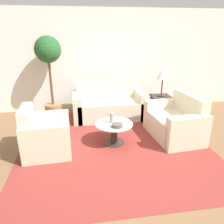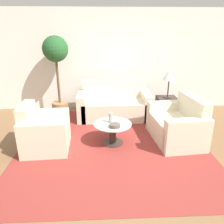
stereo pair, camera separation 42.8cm
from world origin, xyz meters
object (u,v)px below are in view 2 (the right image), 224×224
(armchair, at_px, (43,133))
(potted_plant, at_px, (56,61))
(bowl, at_px, (115,126))
(coffee_table, at_px, (113,131))
(loveseat, at_px, (178,126))
(table_lamp, at_px, (169,75))
(sofa_main, at_px, (114,105))
(vase, at_px, (111,118))

(armchair, bearing_deg, potted_plant, -2.61)
(bowl, bearing_deg, coffee_table, 100.74)
(potted_plant, bearing_deg, armchair, -89.56)
(loveseat, distance_m, table_lamp, 1.40)
(sofa_main, distance_m, armchair, 2.07)
(table_lamp, bearing_deg, coffee_table, -137.89)
(sofa_main, xyz_separation_m, armchair, (-1.38, -1.54, 0.00))
(potted_plant, distance_m, vase, 2.22)
(sofa_main, distance_m, table_lamp, 1.51)
(potted_plant, bearing_deg, table_lamp, -9.02)
(coffee_table, height_order, table_lamp, table_lamp)
(sofa_main, distance_m, loveseat, 1.78)
(vase, relative_size, bowl, 0.98)
(coffee_table, xyz_separation_m, vase, (-0.04, 0.06, 0.24))
(table_lamp, xyz_separation_m, vase, (-1.44, -1.21, -0.56))
(coffee_table, xyz_separation_m, bowl, (0.03, -0.17, 0.17))
(loveseat, bearing_deg, table_lamp, 170.11)
(bowl, bearing_deg, armchair, 178.46)
(armchair, relative_size, loveseat, 0.69)
(loveseat, height_order, potted_plant, potted_plant)
(vase, bearing_deg, coffee_table, -57.81)
(sofa_main, distance_m, vase, 1.38)
(loveseat, bearing_deg, coffee_table, -90.90)
(potted_plant, xyz_separation_m, bowl, (1.32, -1.86, -0.91))
(bowl, bearing_deg, vase, 106.85)
(armchair, relative_size, potted_plant, 0.45)
(table_lamp, bearing_deg, loveseat, -94.71)
(coffee_table, height_order, potted_plant, potted_plant)
(sofa_main, height_order, potted_plant, potted_plant)
(loveseat, xyz_separation_m, vase, (-1.34, -0.04, 0.21))
(sofa_main, height_order, vase, sofa_main)
(potted_plant, bearing_deg, bowl, -54.62)
(loveseat, height_order, table_lamp, table_lamp)
(sofa_main, height_order, armchair, sofa_main)
(sofa_main, relative_size, bowl, 8.81)
(coffee_table, bearing_deg, potted_plant, 127.27)
(coffee_table, bearing_deg, vase, 122.19)
(armchair, bearing_deg, loveseat, -88.00)
(potted_plant, bearing_deg, sofa_main, -11.35)
(loveseat, relative_size, potted_plant, 0.66)
(armchair, bearing_deg, table_lamp, -65.48)
(table_lamp, relative_size, potted_plant, 0.36)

